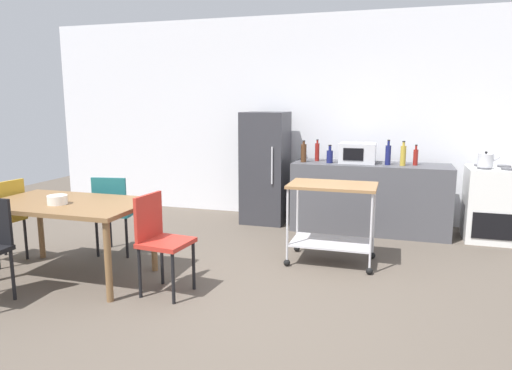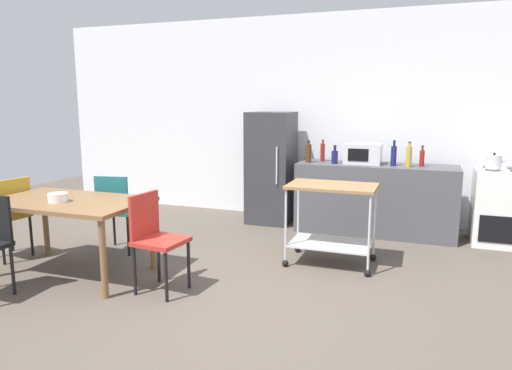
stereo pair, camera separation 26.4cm
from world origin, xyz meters
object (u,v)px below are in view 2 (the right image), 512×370
Objects in this scene: chair_mustard at (9,212)px; bottle_vinegar at (323,152)px; chair_teal at (117,208)px; stove_oven at (500,207)px; dining_table at (69,208)px; kettle at (494,162)px; bottle_soy_sauce at (309,153)px; microwave at (363,154)px; chair_red at (155,235)px; fruit_bowl at (58,198)px; kitchen_cart at (331,211)px; bottle_soda at (409,156)px; bottle_sparkling_water at (335,156)px; bottle_sesame_oil at (394,155)px; refrigerator at (271,168)px; bottle_hot_sauce at (422,158)px.

chair_mustard is 3.84m from bottle_vinegar.
chair_teal is 4.49m from stove_oven.
dining_table is 4.71m from kettle.
bottle_soy_sauce is 0.62× the size of microwave.
dining_table is 1.03m from chair_red.
chair_mustard is 1.00× the size of chair_red.
bottle_soy_sauce is at bearing 54.40° from fruit_bowl.
chair_red is at bearing -107.24° from bottle_soy_sauce.
kitchen_cart is at bearing -95.23° from microwave.
bottle_soda is at bearing -179.86° from kettle.
chair_mustard is at bearing -143.22° from bottle_sparkling_water.
dining_table is at bearing -148.24° from stove_oven.
bottle_sesame_oil reaches higher than bottle_soy_sauce.
chair_teal is at bearing -156.52° from kettle.
bottle_sparkling_water is (0.34, 0.01, -0.03)m from bottle_soy_sauce.
dining_table is at bearing -114.90° from refrigerator.
chair_teal is at bearing 87.03° from fruit_bowl.
kitchen_cart is 3.84× the size of bottle_sparkling_water.
bottle_sesame_oil is at bearing -12.31° from microwave.
bottle_sesame_oil is (0.73, 0.03, 0.04)m from bottle_sparkling_water.
bottle_soy_sauce reaches higher than kitchen_cart.
chair_mustard is 3.71× the size of kettle.
kettle is at bearing -0.93° from bottle_sesame_oil.
microwave reaches higher than dining_table.
refrigerator reaches higher than bottle_vinegar.
chair_mustard is 4.82m from bottle_hot_sauce.
stove_oven is 3.17× the size of bottle_vinegar.
chair_mustard is 3.31m from refrigerator.
bottle_sparkling_water is 1.86m from kettle.
bottle_vinegar is 0.94m from bottle_sesame_oil.
chair_teal is (-1.00, 0.81, 0.00)m from chair_red.
chair_teal is 2.27m from refrigerator.
stove_oven is 4.93m from fruit_bowl.
stove_oven is 1.01× the size of kitchen_cart.
kettle reaches higher than kitchen_cart.
bottle_soy_sauce reaches higher than microwave.
dining_table is at bearing -148.50° from kettle.
bottle_vinegar is 1.21× the size of kettle.
chair_mustard is 1.00× the size of chair_teal.
bottle_soda is 1.19× the size of bottle_hot_sauce.
bottle_sparkling_water is (-1.98, -0.11, 0.54)m from stove_oven.
bottle_sesame_oil is (3.82, 2.33, 0.51)m from chair_mustard.
chair_teal is 3.71× the size of kettle.
bottle_soy_sauce is (1.78, 1.71, 0.51)m from chair_teal.
bottle_vinegar is at bearing 137.99° from chair_mustard.
microwave is (1.27, -0.08, 0.25)m from refrigerator.
bottle_vinegar is at bearing 171.56° from bottle_sesame_oil.
refrigerator is 6.47× the size of kettle.
chair_teal is 1.93× the size of microwave.
stove_oven is 2.99× the size of bottle_soda.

